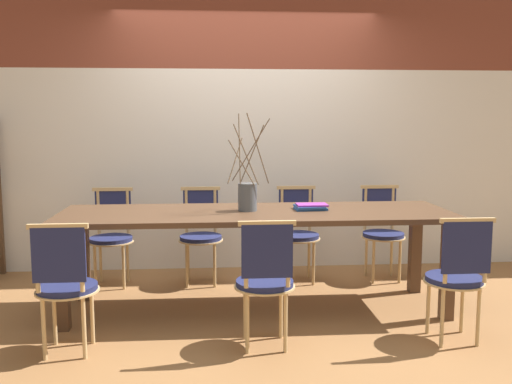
% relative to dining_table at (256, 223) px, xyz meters
% --- Properties ---
extents(ground_plane, '(16.00, 16.00, 0.00)m').
position_rel_dining_table_xyz_m(ground_plane, '(0.00, 0.00, -0.69)').
color(ground_plane, olive).
extents(wall_rear, '(12.00, 0.06, 3.20)m').
position_rel_dining_table_xyz_m(wall_rear, '(0.00, 1.29, 0.91)').
color(wall_rear, silver).
rests_on(wall_rear, ground_plane).
extents(dining_table, '(3.00, 0.89, 0.78)m').
position_rel_dining_table_xyz_m(dining_table, '(0.00, 0.00, 0.00)').
color(dining_table, '#4C3321').
rests_on(dining_table, ground_plane).
extents(chair_near_leftend, '(0.40, 0.40, 0.86)m').
position_rel_dining_table_xyz_m(chair_near_leftend, '(-1.26, -0.77, -0.21)').
color(chair_near_leftend, '#1E234C').
rests_on(chair_near_leftend, ground_plane).
extents(chair_near_left, '(0.40, 0.40, 0.86)m').
position_rel_dining_table_xyz_m(chair_near_left, '(0.00, -0.77, -0.21)').
color(chair_near_left, '#1E234C').
rests_on(chair_near_left, ground_plane).
extents(chair_near_center, '(0.40, 0.40, 0.86)m').
position_rel_dining_table_xyz_m(chair_near_center, '(1.27, -0.77, -0.21)').
color(chair_near_center, '#1E234C').
rests_on(chair_near_center, ground_plane).
extents(chair_far_leftend, '(0.40, 0.40, 0.86)m').
position_rel_dining_table_xyz_m(chair_far_leftend, '(-1.23, 0.77, -0.21)').
color(chair_far_leftend, '#1E234C').
rests_on(chair_far_leftend, ground_plane).
extents(chair_far_left, '(0.40, 0.40, 0.86)m').
position_rel_dining_table_xyz_m(chair_far_left, '(-0.44, 0.77, -0.21)').
color(chair_far_left, '#1E234C').
rests_on(chair_far_left, ground_plane).
extents(chair_far_center, '(0.40, 0.40, 0.86)m').
position_rel_dining_table_xyz_m(chair_far_center, '(0.44, 0.77, -0.21)').
color(chair_far_center, '#1E234C').
rests_on(chair_far_center, ground_plane).
extents(chair_far_right, '(0.40, 0.40, 0.86)m').
position_rel_dining_table_xyz_m(chair_far_right, '(1.23, 0.77, -0.21)').
color(chair_far_right, '#1E234C').
rests_on(chair_far_right, ground_plane).
extents(vase_centerpiece, '(0.34, 0.35, 0.75)m').
position_rel_dining_table_xyz_m(vase_centerpiece, '(-0.06, 0.04, 0.21)').
color(vase_centerpiece, '#4C5156').
rests_on(vase_centerpiece, dining_table).
extents(book_stack, '(0.26, 0.21, 0.05)m').
position_rel_dining_table_xyz_m(book_stack, '(0.43, 0.05, 0.11)').
color(book_stack, '#234C8C').
rests_on(book_stack, dining_table).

